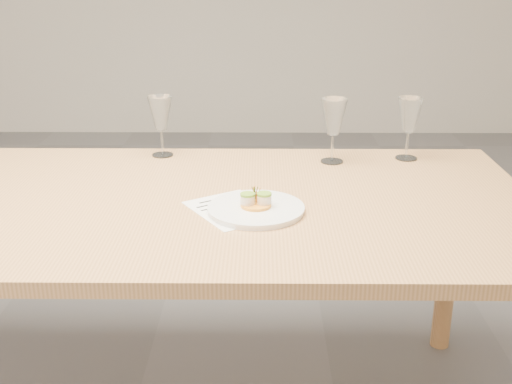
{
  "coord_description": "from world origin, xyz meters",
  "views": [
    {
      "loc": [
        0.42,
        -1.71,
        1.41
      ],
      "look_at": [
        0.4,
        -0.08,
        0.8
      ],
      "focal_mm": 45.0,
      "sensor_mm": 36.0,
      "label": 1
    }
  ],
  "objects_px": {
    "recipe_sheet": "(233,209)",
    "wine_glass_2": "(410,116)",
    "dinner_plate": "(256,208)",
    "wine_glass_0": "(161,114)",
    "dining_table": "(118,220)",
    "wine_glass_1": "(334,118)"
  },
  "relations": [
    {
      "from": "dining_table",
      "to": "recipe_sheet",
      "type": "bearing_deg",
      "value": -13.76
    },
    {
      "from": "recipe_sheet",
      "to": "wine_glass_2",
      "type": "relative_size",
      "value": 1.48
    },
    {
      "from": "wine_glass_0",
      "to": "wine_glass_2",
      "type": "bearing_deg",
      "value": -2.02
    },
    {
      "from": "dinner_plate",
      "to": "wine_glass_0",
      "type": "distance_m",
      "value": 0.63
    },
    {
      "from": "recipe_sheet",
      "to": "wine_glass_1",
      "type": "height_order",
      "value": "wine_glass_1"
    },
    {
      "from": "dinner_plate",
      "to": "wine_glass_1",
      "type": "relative_size",
      "value": 1.23
    },
    {
      "from": "dining_table",
      "to": "recipe_sheet",
      "type": "distance_m",
      "value": 0.35
    },
    {
      "from": "dining_table",
      "to": "dinner_plate",
      "type": "bearing_deg",
      "value": -13.76
    },
    {
      "from": "recipe_sheet",
      "to": "wine_glass_0",
      "type": "relative_size",
      "value": 1.5
    },
    {
      "from": "wine_glass_0",
      "to": "wine_glass_1",
      "type": "distance_m",
      "value": 0.58
    },
    {
      "from": "dining_table",
      "to": "wine_glass_1",
      "type": "height_order",
      "value": "wine_glass_1"
    },
    {
      "from": "recipe_sheet",
      "to": "wine_glass_2",
      "type": "xyz_separation_m",
      "value": [
        0.57,
        0.47,
        0.15
      ]
    },
    {
      "from": "dinner_plate",
      "to": "wine_glass_2",
      "type": "height_order",
      "value": "wine_glass_2"
    },
    {
      "from": "dinner_plate",
      "to": "wine_glass_1",
      "type": "height_order",
      "value": "wine_glass_1"
    },
    {
      "from": "wine_glass_1",
      "to": "dinner_plate",
      "type": "bearing_deg",
      "value": -119.27
    },
    {
      "from": "dinner_plate",
      "to": "wine_glass_0",
      "type": "height_order",
      "value": "wine_glass_0"
    },
    {
      "from": "dinner_plate",
      "to": "wine_glass_2",
      "type": "relative_size",
      "value": 1.25
    },
    {
      "from": "recipe_sheet",
      "to": "wine_glass_2",
      "type": "bearing_deg",
      "value": 6.71
    },
    {
      "from": "wine_glass_1",
      "to": "wine_glass_2",
      "type": "xyz_separation_m",
      "value": [
        0.26,
        0.04,
        -0.0
      ]
    },
    {
      "from": "recipe_sheet",
      "to": "wine_glass_0",
      "type": "height_order",
      "value": "wine_glass_0"
    },
    {
      "from": "wine_glass_0",
      "to": "wine_glass_2",
      "type": "height_order",
      "value": "wine_glass_2"
    },
    {
      "from": "dinner_plate",
      "to": "recipe_sheet",
      "type": "bearing_deg",
      "value": 166.26
    }
  ]
}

